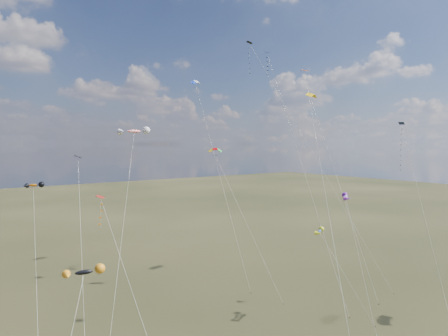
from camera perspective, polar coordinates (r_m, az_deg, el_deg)
diamond_black_high at (r=67.16m, az=5.04°, el=13.26°), size 12.28×20.18×39.02m
diamond_navy_tall at (r=70.41m, az=7.00°, el=12.25°), size 6.57×22.70×38.42m
diamond_black_mid at (r=45.27m, az=-19.86°, el=-6.18°), size 3.52×11.65×20.92m
diamond_red_low at (r=48.86m, az=-16.82°, el=-7.00°), size 1.58×13.63×16.14m
diamond_navy_right at (r=60.61m, az=24.17°, el=1.81°), size 8.00×11.80×25.24m
diamond_orange_center at (r=44.18m, az=13.37°, el=2.13°), size 13.26×18.50×31.47m
parafoil_yellow at (r=73.79m, az=12.45°, el=10.25°), size 7.51×18.83×31.81m
parafoil_blue_white at (r=78.29m, az=-3.91°, el=12.06°), size 5.45×21.91×34.75m
parafoil_tricolor at (r=63.06m, az=-1.20°, el=2.59°), size 3.55×13.99×21.89m
novelty_black_orange at (r=36.30m, az=-19.40°, el=-13.93°), size 7.26×8.78×11.99m
novelty_orange_black at (r=58.82m, az=-25.59°, el=-2.34°), size 3.71×13.82×17.15m
novelty_white_purple at (r=53.37m, az=17.04°, el=-4.01°), size 5.44×8.94×15.87m
novelty_redwhite_stripe at (r=52.18m, az=-12.72°, el=5.06°), size 10.85×13.27×24.37m
novelty_blue_yellow at (r=52.64m, az=13.58°, el=-8.81°), size 4.39×6.89×11.53m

